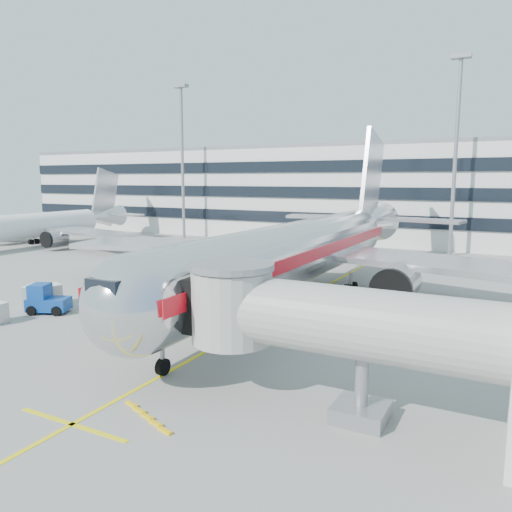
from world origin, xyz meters
The scene contains 14 objects.
ground centered at (0.00, 0.00, 0.00)m, with size 180.00×180.00×0.00m, color gray.
lead_in_line centered at (0.00, 10.00, 0.01)m, with size 0.25×70.00×0.01m, color yellow.
stop_bar centered at (0.00, -14.00, 0.01)m, with size 6.00×0.25×0.01m, color yellow.
main_jet centered at (0.00, 11.72, 4.23)m, with size 50.95×48.70×16.06m.
jet_bridge centered at (12.18, -8.00, 3.87)m, with size 17.80×4.50×7.00m.
terminal centered at (0.00, 57.95, 7.80)m, with size 150.00×24.25×15.60m.
light_mast_west centered at (-35.00, 42.00, 14.88)m, with size 2.40×1.20×25.45m.
light_mast_centre centered at (8.00, 42.00, 14.88)m, with size 2.40×1.20×25.45m.
second_jet centered at (-48.66, 22.80, 3.18)m, with size 38.21×36.52×12.04m.
belt_loader centered at (-11.17, 2.69, 0.72)m, with size 5.39×2.53×2.52m.
baggage_tug centered at (-15.51, -2.44, 0.97)m, with size 3.42×2.86×2.24m.
cargo_container_left centered at (-17.47, -1.62, 0.91)m, with size 2.26×2.26×1.81m.
cargo_container_right centered at (-17.24, -0.71, 0.86)m, with size 2.07×2.07×1.71m.
ramp_worker centered at (-6.07, -5.09, 0.90)m, with size 0.65×0.43×1.79m, color #C2F019.
Camera 1 is at (15.85, -27.56, 10.10)m, focal length 35.00 mm.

